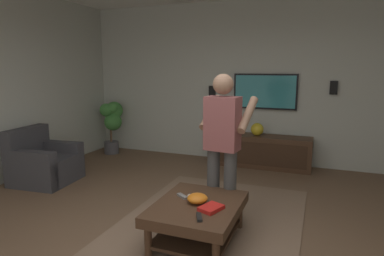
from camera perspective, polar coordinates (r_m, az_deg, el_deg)
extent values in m
plane|color=brown|center=(3.36, -1.72, -20.11)|extent=(7.90, 7.90, 0.00)
cube|color=#B2B7AD|center=(6.12, 10.57, 7.64)|extent=(0.10, 6.59, 2.88)
cube|color=#7A604C|center=(3.65, 2.07, -17.36)|extent=(3.15, 1.93, 0.01)
cube|color=#38383D|center=(5.49, -23.73, -6.49)|extent=(0.87, 0.87, 0.40)
cube|color=#38383D|center=(5.60, -26.56, -2.06)|extent=(0.81, 0.25, 0.42)
cube|color=#38383D|center=(5.24, -26.02, -6.54)|extent=(0.23, 0.81, 0.56)
cube|color=#38383D|center=(5.71, -21.75, -4.90)|extent=(0.23, 0.81, 0.56)
cube|color=#422B1C|center=(3.33, 0.95, -13.60)|extent=(1.00, 0.80, 0.10)
cylinder|color=#422B1C|center=(3.70, 8.09, -14.58)|extent=(0.07, 0.07, 0.30)
cylinder|color=#422B1C|center=(3.88, -1.41, -13.28)|extent=(0.07, 0.07, 0.30)
cylinder|color=#422B1C|center=(2.98, 4.13, -21.04)|extent=(0.07, 0.07, 0.30)
cylinder|color=#422B1C|center=(3.20, -7.53, -18.77)|extent=(0.07, 0.07, 0.30)
cube|color=#382417|center=(3.44, 0.93, -17.41)|extent=(0.88, 0.68, 0.03)
cube|color=#422B1C|center=(5.92, 11.69, -3.89)|extent=(0.44, 1.70, 0.55)
cube|color=#352216|center=(5.71, 11.30, -4.41)|extent=(0.01, 1.56, 0.39)
cube|color=black|center=(6.00, 12.42, 6.14)|extent=(0.05, 1.10, 0.62)
cube|color=teal|center=(5.98, 12.38, 6.12)|extent=(0.01, 1.04, 0.56)
cylinder|color=#3F3F3F|center=(3.72, 6.53, -10.05)|extent=(0.14, 0.14, 0.82)
cylinder|color=#3F3F3F|center=(3.79, 3.68, -9.60)|extent=(0.14, 0.14, 0.82)
cube|color=#8C4C4C|center=(3.58, 5.26, 0.77)|extent=(0.26, 0.38, 0.58)
sphere|color=#997056|center=(3.54, 5.37, 7.50)|extent=(0.22, 0.22, 0.22)
cylinder|color=#997056|center=(3.66, 9.56, 2.29)|extent=(0.48, 0.15, 0.37)
cylinder|color=#997056|center=(3.82, 3.29, 2.74)|extent=(0.48, 0.15, 0.37)
cube|color=white|center=(3.93, 7.41, 1.42)|extent=(0.05, 0.05, 0.16)
cylinder|color=#4C4C51|center=(6.92, -13.64, -3.25)|extent=(0.29, 0.29, 0.24)
cylinder|color=brown|center=(6.85, -13.75, -0.64)|extent=(0.04, 0.04, 0.40)
sphere|color=#3D7F38|center=(6.83, -13.40, 1.04)|extent=(0.35, 0.35, 0.35)
sphere|color=#3D7F38|center=(6.78, -13.46, 3.41)|extent=(0.22, 0.22, 0.22)
sphere|color=#3D7F38|center=(6.79, -14.50, 3.01)|extent=(0.26, 0.26, 0.26)
sphere|color=#3D7F38|center=(6.89, -13.22, 2.98)|extent=(0.35, 0.35, 0.35)
ellipsoid|color=orange|center=(3.31, 0.93, -11.97)|extent=(0.20, 0.20, 0.09)
cube|color=white|center=(3.43, 0.47, -11.76)|extent=(0.06, 0.15, 0.02)
cube|color=black|center=(3.00, 1.25, -15.07)|extent=(0.15, 0.10, 0.02)
cube|color=slate|center=(3.45, -1.68, -11.61)|extent=(0.12, 0.15, 0.02)
cube|color=red|center=(3.17, 3.30, -13.55)|extent=(0.26, 0.23, 0.04)
sphere|color=gold|center=(5.83, 11.13, -0.22)|extent=(0.22, 0.22, 0.22)
cube|color=black|center=(5.94, 23.15, 6.38)|extent=(0.06, 0.12, 0.22)
cube|color=black|center=(6.24, 3.49, 6.24)|extent=(0.06, 0.12, 0.22)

